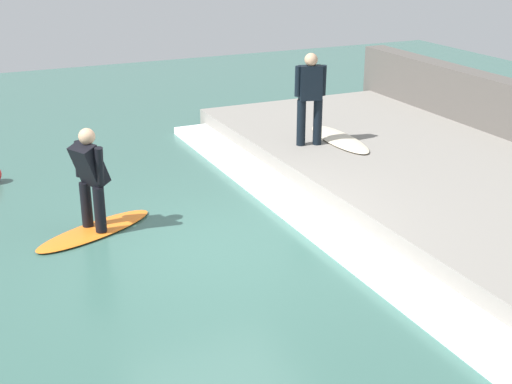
% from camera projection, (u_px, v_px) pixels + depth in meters
% --- Properties ---
extents(ground_plane, '(28.00, 28.00, 0.00)m').
position_uv_depth(ground_plane, '(216.00, 245.00, 9.95)').
color(ground_plane, '#386056').
extents(concrete_ledge, '(4.40, 11.75, 0.40)m').
position_uv_depth(concrete_ledge, '(456.00, 188.00, 11.52)').
color(concrete_ledge, gray).
rests_on(concrete_ledge, ground_plane).
extents(wave_foam_crest, '(0.71, 11.16, 0.15)m').
position_uv_depth(wave_foam_crest, '(318.00, 221.00, 10.56)').
color(wave_foam_crest, white).
rests_on(wave_foam_crest, ground_plane).
extents(surfboard_riding, '(2.04, 1.37, 0.06)m').
position_uv_depth(surfboard_riding, '(95.00, 230.00, 10.36)').
color(surfboard_riding, orange).
rests_on(surfboard_riding, ground_plane).
extents(surfer_riding, '(0.56, 0.61, 1.51)m').
position_uv_depth(surfer_riding, '(90.00, 174.00, 10.05)').
color(surfer_riding, black).
rests_on(surfer_riding, surfboard_riding).
extents(surfer_waiting_near, '(0.56, 0.35, 1.68)m').
position_uv_depth(surfer_waiting_near, '(310.00, 94.00, 12.75)').
color(surfer_waiting_near, black).
rests_on(surfer_waiting_near, concrete_ledge).
extents(surfboard_waiting_near, '(0.72, 2.04, 0.06)m').
position_uv_depth(surfboard_waiting_near, '(339.00, 139.00, 13.33)').
color(surfboard_waiting_near, beige).
rests_on(surfboard_waiting_near, concrete_ledge).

